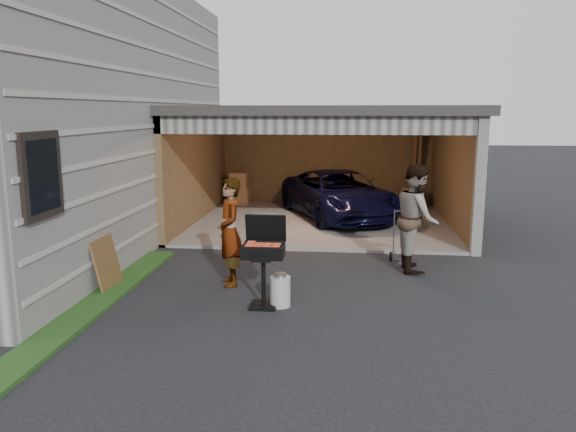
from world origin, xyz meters
name	(u,v)px	position (x,y,z in m)	size (l,w,h in m)	color
ground	(248,311)	(0.00, 0.00, 0.00)	(80.00, 80.00, 0.00)	black
house	(2,113)	(-6.00, 4.00, 2.75)	(7.00, 11.00, 5.50)	#474744
groundcover_strip	(62,330)	(-2.25, -1.00, 0.03)	(0.50, 8.00, 0.06)	#193814
garage	(324,148)	(0.76, 6.79, 1.87)	(6.80, 6.30, 2.90)	#605E59
minivan	(339,197)	(1.17, 6.90, 0.61)	(2.02, 4.37, 1.21)	black
woman	(230,232)	(-0.50, 1.20, 0.88)	(0.64, 0.42, 1.75)	silver
man	(417,218)	(2.60, 2.40, 0.95)	(0.92, 0.72, 1.90)	#4C231D
bbq_grill	(264,254)	(0.20, 0.23, 0.79)	(0.59, 0.52, 1.32)	black
propane_tank	(280,291)	(0.43, 0.26, 0.22)	(0.30, 0.30, 0.44)	#BBBAB6
plywood_panel	(107,264)	(-2.40, 0.77, 0.42)	(0.04, 0.76, 0.85)	#4F371B
hand_truck	(401,251)	(2.40, 2.96, 0.19)	(0.40, 0.29, 0.97)	gray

